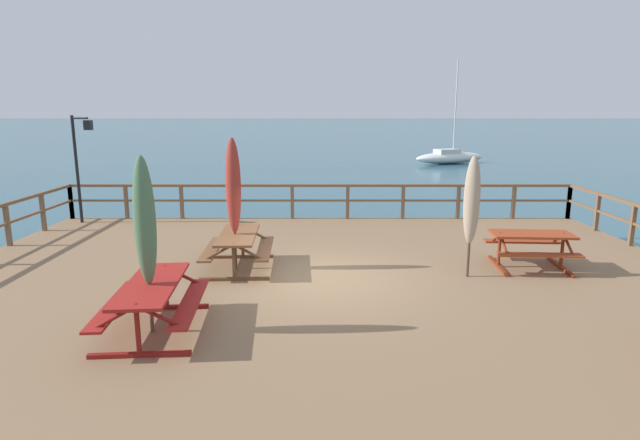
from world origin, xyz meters
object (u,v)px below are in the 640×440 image
(picnic_table_front_left, at_px, (153,296))
(patio_umbrella_short_mid, at_px, (145,222))
(picnic_table_back_left, at_px, (238,243))
(patio_umbrella_tall_front, at_px, (233,187))
(lamp_post_hooked, at_px, (81,153))
(picnic_table_mid_centre, at_px, (531,243))
(sailboat_distant, at_px, (450,157))
(patio_umbrella_tall_back_left, at_px, (472,201))

(picnic_table_front_left, xyz_separation_m, patio_umbrella_short_mid, (-0.02, -0.05, 1.15))
(picnic_table_back_left, height_order, patio_umbrella_tall_front, patio_umbrella_tall_front)
(patio_umbrella_short_mid, distance_m, lamp_post_hooked, 9.07)
(picnic_table_mid_centre, bearing_deg, sailboat_distant, 79.29)
(patio_umbrella_tall_back_left, distance_m, lamp_post_hooked, 11.35)
(picnic_table_mid_centre, xyz_separation_m, picnic_table_front_left, (-7.08, -3.25, 0.01))
(patio_umbrella_tall_front, distance_m, sailboat_distant, 31.70)
(picnic_table_front_left, distance_m, patio_umbrella_tall_back_left, 6.24)
(lamp_post_hooked, height_order, sailboat_distant, sailboat_distant)
(sailboat_distant, bearing_deg, patio_umbrella_tall_front, -112.02)
(picnic_table_front_left, relative_size, patio_umbrella_tall_front, 0.79)
(picnic_table_front_left, distance_m, sailboat_distant, 34.88)
(picnic_table_back_left, height_order, picnic_table_front_left, same)
(patio_umbrella_tall_back_left, bearing_deg, patio_umbrella_short_mid, -154.32)
(patio_umbrella_tall_front, relative_size, patio_umbrella_tall_back_left, 1.13)
(lamp_post_hooked, bearing_deg, picnic_table_mid_centre, -21.51)
(lamp_post_hooked, bearing_deg, picnic_table_back_left, -41.02)
(picnic_table_mid_centre, height_order, lamp_post_hooked, lamp_post_hooked)
(lamp_post_hooked, bearing_deg, patio_umbrella_tall_front, -41.45)
(picnic_table_mid_centre, bearing_deg, lamp_post_hooked, 158.49)
(picnic_table_mid_centre, xyz_separation_m, patio_umbrella_tall_back_left, (-1.52, -0.62, 1.02))
(lamp_post_hooked, bearing_deg, picnic_table_front_left, -59.98)
(picnic_table_mid_centre, xyz_separation_m, lamp_post_hooked, (-11.60, 4.57, 1.56))
(patio_umbrella_tall_back_left, bearing_deg, lamp_post_hooked, 152.77)
(picnic_table_mid_centre, xyz_separation_m, patio_umbrella_short_mid, (-7.10, -3.30, 1.17))
(picnic_table_mid_centre, distance_m, lamp_post_hooked, 12.56)
(patio_umbrella_tall_back_left, bearing_deg, sailboat_distant, 76.73)
(picnic_table_front_left, relative_size, patio_umbrella_tall_back_left, 0.90)
(patio_umbrella_short_mid, bearing_deg, sailboat_distant, 68.80)
(picnic_table_front_left, distance_m, lamp_post_hooked, 9.16)
(patio_umbrella_tall_back_left, relative_size, sailboat_distant, 0.32)
(patio_umbrella_short_mid, xyz_separation_m, lamp_post_hooked, (-4.50, 7.87, 0.40))
(lamp_post_hooked, xyz_separation_m, sailboat_distant, (17.13, 24.69, -2.25))
(picnic_table_front_left, bearing_deg, lamp_post_hooked, 120.02)
(patio_umbrella_short_mid, bearing_deg, lamp_post_hooked, 119.75)
(picnic_table_mid_centre, relative_size, picnic_table_front_left, 0.80)
(picnic_table_front_left, bearing_deg, picnic_table_back_left, 75.78)
(picnic_table_front_left, xyz_separation_m, sailboat_distant, (12.61, 32.51, -0.71))
(picnic_table_back_left, bearing_deg, patio_umbrella_tall_front, -165.67)
(picnic_table_front_left, xyz_separation_m, lamp_post_hooked, (-4.52, 7.82, 1.55))
(picnic_table_back_left, height_order, lamp_post_hooked, lamp_post_hooked)
(patio_umbrella_tall_front, bearing_deg, picnic_table_mid_centre, 0.70)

